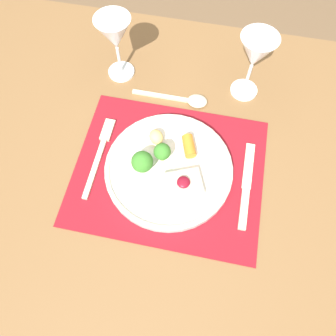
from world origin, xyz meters
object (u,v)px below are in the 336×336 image
knife (246,190)px  spoon (188,100)px  dinner_plate (168,169)px  wine_glass_near (255,54)px  wine_glass_far (115,36)px  fork (101,151)px

knife → spoon: size_ratio=1.09×
dinner_plate → wine_glass_near: (0.14, 0.26, 0.11)m
knife → wine_glass_far: size_ratio=1.24×
fork → wine_glass_near: wine_glass_near is taller
wine_glass_near → fork: bearing=-141.3°
spoon → fork: bearing=-128.4°
fork → wine_glass_far: size_ratio=1.24×
fork → knife: 0.34m
wine_glass_near → spoon: bearing=-155.7°
dinner_plate → knife: dinner_plate is taller
fork → knife: knife is taller
wine_glass_near → wine_glass_far: (-0.32, -0.00, -0.00)m
knife → wine_glass_near: (-0.03, 0.28, 0.12)m
fork → wine_glass_far: (-0.02, 0.24, 0.11)m
wine_glass_near → wine_glass_far: wine_glass_near is taller
wine_glass_near → knife: bearing=-83.5°
wine_glass_far → spoon: bearing=-17.0°
knife → spoon: (-0.17, 0.22, -0.00)m
dinner_plate → fork: (-0.16, 0.02, -0.01)m
fork → wine_glass_near: (0.31, 0.25, 0.12)m
fork → wine_glass_near: bearing=40.6°
spoon → knife: bearing=-47.7°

